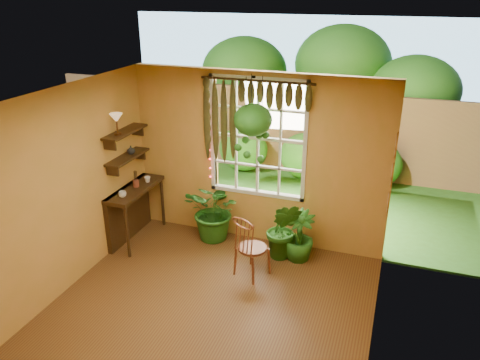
# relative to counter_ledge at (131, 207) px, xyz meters

# --- Properties ---
(floor) EXTENTS (4.50, 4.50, 0.00)m
(floor) POSITION_rel_counter_ledge_xyz_m (1.91, -1.60, -0.55)
(floor) COLOR brown
(floor) RESTS_ON ground
(ceiling) EXTENTS (4.50, 4.50, 0.00)m
(ceiling) POSITION_rel_counter_ledge_xyz_m (1.91, -1.60, 2.15)
(ceiling) COLOR white
(ceiling) RESTS_ON wall_back
(wall_back) EXTENTS (4.00, 0.00, 4.00)m
(wall_back) POSITION_rel_counter_ledge_xyz_m (1.91, 0.65, 0.80)
(wall_back) COLOR #CB8E45
(wall_back) RESTS_ON floor
(wall_left) EXTENTS (0.00, 4.50, 4.50)m
(wall_left) POSITION_rel_counter_ledge_xyz_m (-0.09, -1.60, 0.80)
(wall_left) COLOR #CB8E45
(wall_left) RESTS_ON floor
(wall_right) EXTENTS (0.00, 4.50, 4.50)m
(wall_right) POSITION_rel_counter_ledge_xyz_m (3.91, -1.60, 0.80)
(wall_right) COLOR #CB8E45
(wall_right) RESTS_ON floor
(window) EXTENTS (1.52, 0.10, 1.86)m
(window) POSITION_rel_counter_ledge_xyz_m (1.91, 0.68, 1.15)
(window) COLOR silver
(window) RESTS_ON wall_back
(valance_vine) EXTENTS (1.70, 0.12, 1.10)m
(valance_vine) POSITION_rel_counter_ledge_xyz_m (1.82, 0.56, 1.73)
(valance_vine) COLOR #36220E
(valance_vine) RESTS_ON window
(string_lights) EXTENTS (0.03, 0.03, 1.54)m
(string_lights) POSITION_rel_counter_ledge_xyz_m (1.15, 0.59, 1.20)
(string_lights) COLOR #FF2633
(string_lights) RESTS_ON window
(wall_plates) EXTENTS (0.04, 0.32, 1.10)m
(wall_plates) POSITION_rel_counter_ledge_xyz_m (3.89, 0.19, 1.00)
(wall_plates) COLOR #FFF1D0
(wall_plates) RESTS_ON wall_right
(counter_ledge) EXTENTS (0.40, 1.20, 0.90)m
(counter_ledge) POSITION_rel_counter_ledge_xyz_m (0.00, 0.00, 0.00)
(counter_ledge) COLOR #36220E
(counter_ledge) RESTS_ON floor
(shelf_lower) EXTENTS (0.25, 0.90, 0.04)m
(shelf_lower) POSITION_rel_counter_ledge_xyz_m (0.03, 0.00, 0.85)
(shelf_lower) COLOR #36220E
(shelf_lower) RESTS_ON wall_left
(shelf_upper) EXTENTS (0.25, 0.90, 0.04)m
(shelf_upper) POSITION_rel_counter_ledge_xyz_m (0.03, 0.00, 1.25)
(shelf_upper) COLOR #36220E
(shelf_upper) RESTS_ON wall_left
(backyard) EXTENTS (14.00, 10.00, 12.00)m
(backyard) POSITION_rel_counter_ledge_xyz_m (2.15, 5.27, 0.73)
(backyard) COLOR #2C5B1A
(backyard) RESTS_ON ground
(windsor_chair) EXTENTS (0.54, 0.55, 1.09)m
(windsor_chair) POSITION_rel_counter_ledge_xyz_m (2.16, -0.39, -0.24)
(windsor_chair) COLOR brown
(windsor_chair) RESTS_ON floor
(potted_plant_left) EXTENTS (1.02, 0.92, 1.01)m
(potted_plant_left) POSITION_rel_counter_ledge_xyz_m (1.31, 0.40, -0.05)
(potted_plant_left) COLOR #1F5416
(potted_plant_left) RESTS_ON floor
(potted_plant_mid) EXTENTS (0.56, 0.47, 0.95)m
(potted_plant_mid) POSITION_rel_counter_ledge_xyz_m (2.48, 0.21, -0.08)
(potted_plant_mid) COLOR #1F5416
(potted_plant_mid) RESTS_ON floor
(potted_plant_right) EXTENTS (0.44, 0.44, 0.79)m
(potted_plant_right) POSITION_rel_counter_ledge_xyz_m (2.70, 0.25, -0.16)
(potted_plant_right) COLOR #1F5416
(potted_plant_right) RESTS_ON floor
(hanging_basket) EXTENTS (0.54, 0.54, 1.23)m
(hanging_basket) POSITION_rel_counter_ledge_xyz_m (1.94, 0.32, 1.45)
(hanging_basket) COLOR black
(hanging_basket) RESTS_ON ceiling
(cup_a) EXTENTS (0.15, 0.15, 0.09)m
(cup_a) POSITION_rel_counter_ledge_xyz_m (0.13, -0.37, 0.39)
(cup_a) COLOR silver
(cup_a) RESTS_ON counter_ledge
(cup_b) EXTENTS (0.11, 0.11, 0.09)m
(cup_b) POSITION_rel_counter_ledge_xyz_m (0.19, 0.26, 0.39)
(cup_b) COLOR beige
(cup_b) RESTS_ON counter_ledge
(brush_jar) EXTENTS (0.09, 0.09, 0.34)m
(brush_jar) POSITION_rel_counter_ledge_xyz_m (0.11, 0.05, 0.48)
(brush_jar) COLOR brown
(brush_jar) RESTS_ON counter_ledge
(shelf_vase) EXTENTS (0.13, 0.13, 0.13)m
(shelf_vase) POSITION_rel_counter_ledge_xyz_m (0.04, 0.10, 0.93)
(shelf_vase) COLOR #B2AD99
(shelf_vase) RESTS_ON shelf_lower
(tiffany_lamp) EXTENTS (0.19, 0.19, 0.32)m
(tiffany_lamp) POSITION_rel_counter_ledge_xyz_m (0.05, -0.21, 1.50)
(tiffany_lamp) COLOR #553318
(tiffany_lamp) RESTS_ON shelf_upper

